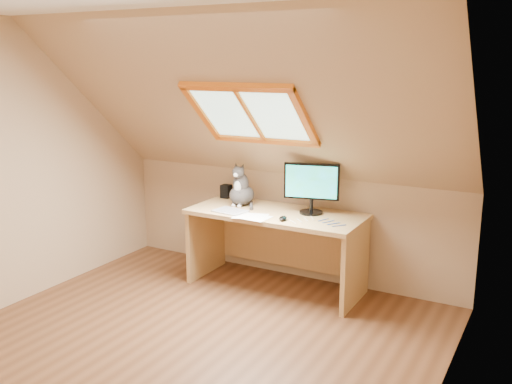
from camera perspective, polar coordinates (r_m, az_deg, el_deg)
The scene contains 10 objects.
ground at distance 4.32m, azimuth -7.52°, elevation -15.38°, with size 3.50×3.50×0.00m, color brown.
room_shell at distance 3.79m, azimuth -8.99°, elevation 3.47°, with size 3.52×3.52×2.41m.
desk at distance 5.24m, azimuth 2.34°, elevation -4.18°, with size 1.58×0.69×0.72m.
monitor at distance 5.03m, azimuth 5.58°, elevation 0.71°, with size 0.48×0.21×0.45m.
cat at distance 5.33m, azimuth -1.49°, elevation 0.21°, with size 0.23×0.27×0.41m.
desk_speaker at distance 5.64m, azimuth -3.00°, elevation 0.07°, with size 0.09×0.09×0.13m, color black.
graphics_tablet at distance 5.13m, azimuth -2.59°, elevation -1.92°, with size 0.29×0.21×0.01m, color #B2B2B7.
mouse at distance 4.85m, azimuth 2.72°, elevation -2.64°, with size 0.06×0.11×0.04m, color black.
papers at distance 4.96m, azimuth -0.61°, elevation -2.49°, with size 0.33×0.27×0.00m.
cables at distance 4.83m, azimuth 6.38°, elevation -2.97°, with size 0.51×0.26×0.01m.
Camera 1 is at (2.30, -3.04, 2.05)m, focal length 40.00 mm.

